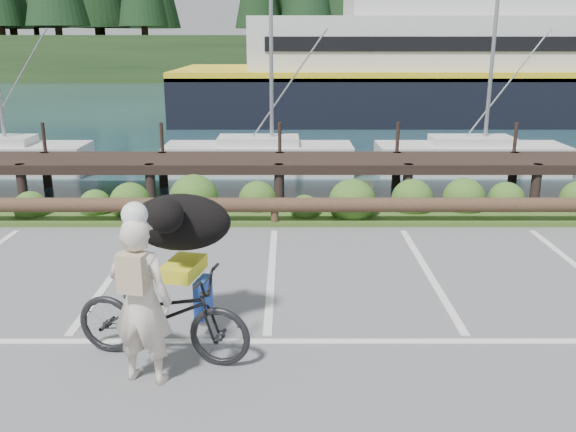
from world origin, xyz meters
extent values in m
plane|color=#5A5A5D|center=(0.00, 0.00, 0.00)|extent=(72.00, 72.00, 0.00)
plane|color=#1A353F|center=(0.00, 48.00, -1.20)|extent=(160.00, 160.00, 0.00)
cube|color=#3D5B21|center=(0.00, 5.30, 0.05)|extent=(34.00, 1.60, 0.10)
imported|color=black|center=(-1.23, -0.80, 0.58)|extent=(2.31, 1.23, 1.15)
imported|color=beige|center=(-1.35, -1.30, 0.97)|extent=(0.79, 0.61, 1.94)
ellipsoid|color=black|center=(-1.08, -0.11, 1.52)|extent=(0.88, 1.37, 0.73)
camera|label=1|loc=(0.27, -7.44, 3.75)|focal=38.00mm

